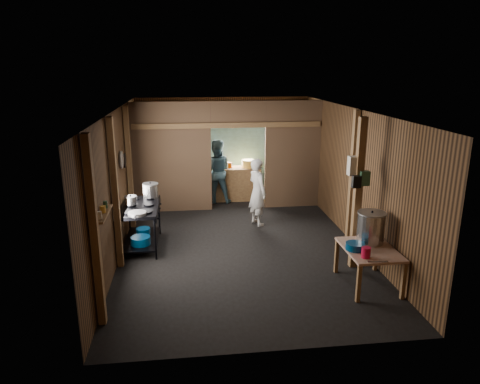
{
  "coord_description": "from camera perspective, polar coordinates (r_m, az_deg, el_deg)",
  "views": [
    {
      "loc": [
        -0.96,
        -8.1,
        3.38
      ],
      "look_at": [
        0.0,
        -0.2,
        1.1
      ],
      "focal_mm": 33.06,
      "sensor_mm": 36.0,
      "label": 1
    }
  ],
  "objects": [
    {
      "name": "floor",
      "position": [
        8.83,
        -0.16,
        -6.52
      ],
      "size": [
        4.5,
        7.0,
        0.0
      ],
      "primitive_type": "cube",
      "color": "black",
      "rests_on": "ground"
    },
    {
      "name": "ceiling",
      "position": [
        8.19,
        -0.17,
        10.53
      ],
      "size": [
        4.5,
        7.0,
        0.0
      ],
      "primitive_type": "cube",
      "color": "#464340",
      "rests_on": "ground"
    },
    {
      "name": "wall_back",
      "position": [
        11.82,
        -2.18,
        5.85
      ],
      "size": [
        4.5,
        0.0,
        2.6
      ],
      "primitive_type": "cube",
      "color": "brown",
      "rests_on": "ground"
    },
    {
      "name": "wall_front",
      "position": [
        5.14,
        4.5,
        -7.95
      ],
      "size": [
        4.5,
        0.0,
        2.6
      ],
      "primitive_type": "cube",
      "color": "brown",
      "rests_on": "ground"
    },
    {
      "name": "wall_left",
      "position": [
        8.46,
        -15.48,
        1.17
      ],
      "size": [
        0.0,
        7.0,
        2.6
      ],
      "primitive_type": "cube",
      "color": "brown",
      "rests_on": "ground"
    },
    {
      "name": "wall_right",
      "position": [
        8.96,
        14.29,
        2.06
      ],
      "size": [
        0.0,
        7.0,
        2.6
      ],
      "primitive_type": "cube",
      "color": "brown",
      "rests_on": "ground"
    },
    {
      "name": "partition_left",
      "position": [
        10.51,
        -8.81,
        4.39
      ],
      "size": [
        1.85,
        0.1,
        2.6
      ],
      "primitive_type": "cube",
      "color": "brown",
      "rests_on": "floor"
    },
    {
      "name": "partition_right",
      "position": [
        10.81,
        6.79,
        4.78
      ],
      "size": [
        1.35,
        0.1,
        2.6
      ],
      "primitive_type": "cube",
      "color": "brown",
      "rests_on": "floor"
    },
    {
      "name": "partition_header",
      "position": [
        10.42,
        -0.23,
        10.04
      ],
      "size": [
        1.3,
        0.1,
        0.6
      ],
      "primitive_type": "cube",
      "color": "brown",
      "rests_on": "wall_back"
    },
    {
      "name": "turquoise_panel",
      "position": [
        11.77,
        -2.15,
        5.56
      ],
      "size": [
        4.4,
        0.06,
        2.5
      ],
      "primitive_type": "cube",
      "color": "#84C3C5",
      "rests_on": "wall_back"
    },
    {
      "name": "back_counter",
      "position": [
        11.51,
        -0.41,
        1.11
      ],
      "size": [
        1.2,
        0.5,
        0.85
      ],
      "primitive_type": "cube",
      "color": "olive",
      "rests_on": "floor"
    },
    {
      "name": "wall_clock",
      "position": [
        11.66,
        -0.93,
        8.69
      ],
      "size": [
        0.2,
        0.03,
        0.2
      ],
      "primitive_type": "cylinder",
      "rotation": [
        1.57,
        0.0,
        0.0
      ],
      "color": "beige",
      "rests_on": "wall_back"
    },
    {
      "name": "post_left_a",
      "position": [
        6.0,
        -18.26,
        -5.13
      ],
      "size": [
        0.1,
        0.12,
        2.6
      ],
      "primitive_type": "cube",
      "color": "olive",
      "rests_on": "floor"
    },
    {
      "name": "post_left_b",
      "position": [
        7.69,
        -15.79,
        -0.33
      ],
      "size": [
        0.1,
        0.12,
        2.6
      ],
      "primitive_type": "cube",
      "color": "olive",
      "rests_on": "floor"
    },
    {
      "name": "post_left_c",
      "position": [
        9.61,
        -14.08,
        3.0
      ],
      "size": [
        0.1,
        0.12,
        2.6
      ],
      "primitive_type": "cube",
      "color": "olive",
      "rests_on": "floor"
    },
    {
      "name": "post_right",
      "position": [
        8.75,
        14.32,
        1.73
      ],
      "size": [
        0.1,
        0.12,
        2.6
      ],
      "primitive_type": "cube",
      "color": "olive",
      "rests_on": "floor"
    },
    {
      "name": "post_free",
      "position": [
        7.64,
        14.93,
        -0.35
      ],
      "size": [
        0.12,
        0.12,
        2.6
      ],
      "primitive_type": "cube",
      "color": "olive",
      "rests_on": "floor"
    },
    {
      "name": "cross_beam",
      "position": [
        10.38,
        -1.59,
        8.62
      ],
      "size": [
        4.4,
        0.12,
        0.12
      ],
      "primitive_type": "cube",
      "color": "olive",
      "rests_on": "wall_left"
    },
    {
      "name": "pan_lid_big",
      "position": [
        8.76,
        -15.03,
        4.05
      ],
      "size": [
        0.03,
        0.34,
        0.34
      ],
      "primitive_type": "cylinder",
      "rotation": [
        0.0,
        1.57,
        0.0
      ],
      "color": "gray",
      "rests_on": "wall_left"
    },
    {
      "name": "pan_lid_small",
      "position": [
        9.17,
        -14.66,
        3.95
      ],
      "size": [
        0.03,
        0.3,
        0.3
      ],
      "primitive_type": "cylinder",
      "rotation": [
        0.0,
        1.57,
        0.0
      ],
      "color": "black",
      "rests_on": "wall_left"
    },
    {
      "name": "wall_shelf",
      "position": [
        6.43,
        -17.26,
        -2.7
      ],
      "size": [
        0.14,
        0.8,
        0.03
      ],
      "primitive_type": "cube",
      "color": "olive",
      "rests_on": "wall_left"
    },
    {
      "name": "jar_white",
      "position": [
        6.17,
        -17.7,
        -2.87
      ],
      "size": [
        0.07,
        0.07,
        0.1
      ],
      "primitive_type": "cylinder",
      "color": "beige",
      "rests_on": "wall_shelf"
    },
    {
      "name": "jar_yellow",
      "position": [
        6.41,
        -17.3,
        -2.15
      ],
      "size": [
        0.08,
        0.08,
        0.1
      ],
      "primitive_type": "cylinder",
      "color": "#F3B641",
      "rests_on": "wall_shelf"
    },
    {
      "name": "jar_green",
      "position": [
        6.61,
        -16.98,
        -1.56
      ],
      "size": [
        0.06,
        0.06,
        0.1
      ],
      "primitive_type": "cylinder",
      "color": "#2C563A",
      "rests_on": "wall_shelf"
    },
    {
      "name": "bag_white",
      "position": [
        7.58,
        14.62,
        3.29
      ],
      "size": [
        0.22,
        0.15,
        0.32
      ],
      "primitive_type": "cube",
      "color": "beige",
      "rests_on": "post_free"
    },
    {
      "name": "bag_green",
      "position": [
        7.54,
        15.75,
        1.73
      ],
      "size": [
        0.16,
        0.12,
        0.24
      ],
      "primitive_type": "cube",
      "color": "#2C563A",
      "rests_on": "post_free"
    },
    {
      "name": "bag_black",
      "position": [
        7.48,
        14.79,
        1.3
      ],
      "size": [
        0.14,
        0.1,
        0.2
      ],
      "primitive_type": "cube",
      "color": "black",
      "rests_on": "post_free"
    },
    {
      "name": "gas_range",
      "position": [
        8.7,
        -12.61,
        -4.34
      ],
      "size": [
        0.72,
        1.4,
        0.83
      ],
      "primitive_type": null,
      "color": "black",
      "rests_on": "floor"
    },
    {
      "name": "prep_table",
      "position": [
        7.38,
        16.21,
        -9.24
      ],
      "size": [
        0.77,
        1.06,
        0.63
      ],
      "primitive_type": null,
      "color": "tan",
      "rests_on": "floor"
    },
    {
      "name": "stove_pot_large",
      "position": [
        9.0,
        -11.46,
        0.11
      ],
      "size": [
        0.38,
        0.38,
        0.32
      ],
      "primitive_type": null,
      "rotation": [
        0.0,
        0.0,
        0.25
      ],
      "color": "#BABABA",
      "rests_on": "gas_range"
    },
    {
      "name": "stove_pot_med",
      "position": [
        8.6,
        -13.91,
        -1.17
      ],
      "size": [
        0.24,
        0.24,
        0.21
      ],
      "primitive_type": null,
      "rotation": [
        0.0,
        0.0,
        0.02
      ],
      "color": "#BABABA",
      "rests_on": "gas_range"
    },
    {
      "name": "frying_pan",
      "position": [
        8.05,
        -13.14,
        -2.71
      ],
      "size": [
        0.34,
        0.56,
        0.07
      ],
      "primitive_type": null,
      "rotation": [
        0.0,
        0.0,
        0.04
      ],
      "color": "gray",
      "rests_on": "gas_range"
    },
    {
      "name": "blue_tub_front",
      "position": [
        8.5,
        -12.71,
        -6.13
      ],
      "size": [
        0.37,
        0.37,
        0.15
      ],
      "primitive_type": "cylinder",
      "color": "navy",
      "rests_on": "gas_range"
    },
    {
      "name": "blue_tub_back",
      "position": [
        9.02,
        -12.38,
        -4.93
      ],
      "size": [
        0.28,
        0.28,
        0.11
      ],
      "primitive_type": "cylinder",
      "color": "navy",
      "rests_on": "gas_range"
    },
    {
      "name": "stock_pot",
      "position": [
        7.41,
        16.53,
        -4.48
      ],
      "size": [
        0.55,
        0.55,
        0.53
      ],
      "primitive_type": null,
      "rotation": [
        0.0,
        0.0,
        -0.22
      ],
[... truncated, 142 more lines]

